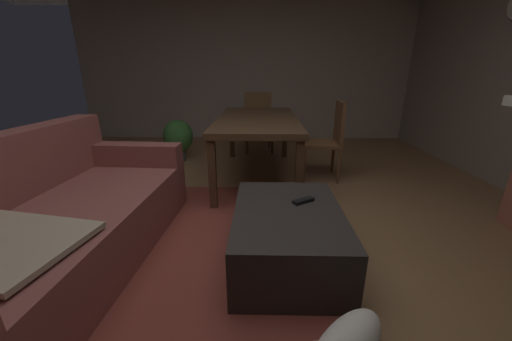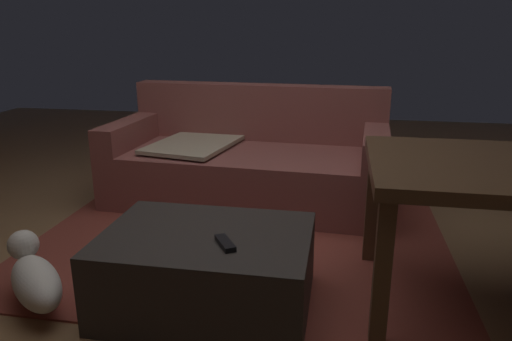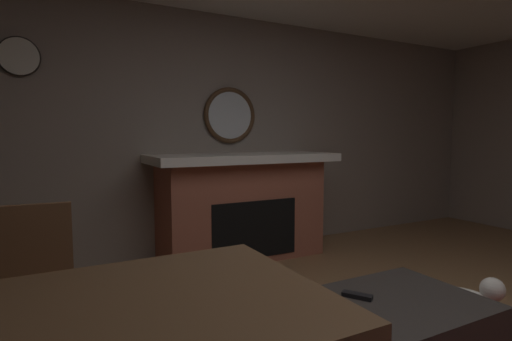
% 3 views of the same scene
% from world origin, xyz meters
% --- Properties ---
extents(floor, '(9.54, 9.54, 0.00)m').
position_xyz_m(floor, '(0.00, 0.00, 0.00)').
color(floor, olive).
extents(wall_right_window_side, '(0.12, 6.35, 2.51)m').
position_xyz_m(wall_right_window_side, '(3.98, 0.00, 1.26)').
color(wall_right_window_side, '#B2A59B').
rests_on(wall_right_window_side, ground).
extents(area_rug, '(2.60, 2.00, 0.01)m').
position_xyz_m(area_rug, '(-0.00, 0.32, 0.01)').
color(area_rug, brown).
rests_on(area_rug, ground).
extents(couch, '(2.14, 1.09, 0.87)m').
position_xyz_m(couch, '(-0.09, 1.13, 0.31)').
color(couch, '#8C4C47').
rests_on(couch, ground).
extents(ottoman_coffee_table, '(0.99, 0.71, 0.39)m').
position_xyz_m(ottoman_coffee_table, '(-0.00, -0.41, 0.20)').
color(ottoman_coffee_table, '#2D2826').
rests_on(ottoman_coffee_table, ground).
extents(tv_remote, '(0.13, 0.16, 0.02)m').
position_xyz_m(tv_remote, '(0.12, -0.53, 0.40)').
color(tv_remote, black).
rests_on(tv_remote, ottoman_coffee_table).
extents(dining_table, '(1.90, 0.92, 0.74)m').
position_xyz_m(dining_table, '(1.69, -0.18, 0.67)').
color(dining_table, '#513823').
rests_on(dining_table, ground).
extents(dining_chair_east, '(0.48, 0.48, 0.93)m').
position_xyz_m(dining_chair_east, '(3.03, -0.17, 0.52)').
color(dining_chair_east, brown).
rests_on(dining_chair_east, ground).
extents(dining_chair_south, '(0.47, 0.47, 0.93)m').
position_xyz_m(dining_chair_south, '(1.69, -1.03, 0.52)').
color(dining_chair_south, brown).
rests_on(dining_chair_south, ground).
extents(potted_plant, '(0.42, 0.42, 0.60)m').
position_xyz_m(potted_plant, '(2.35, 0.98, 0.35)').
color(potted_plant, '#474C51').
rests_on(potted_plant, ground).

